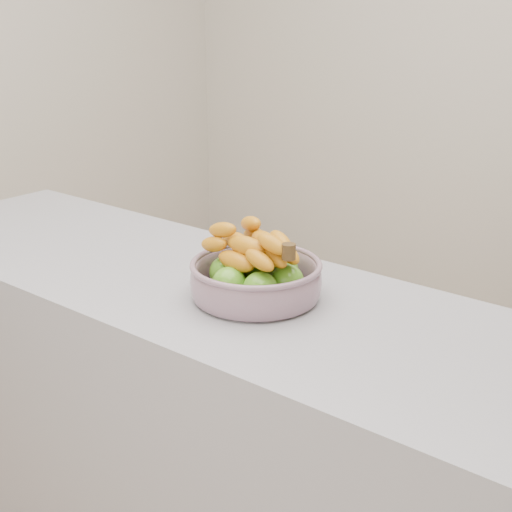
{
  "coord_description": "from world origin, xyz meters",
  "views": [
    {
      "loc": [
        1.11,
        -1.39,
        1.53
      ],
      "look_at": [
        0.19,
        -0.24,
        1.0
      ],
      "focal_mm": 50.0,
      "sensor_mm": 36.0,
      "label": 1
    }
  ],
  "objects": [
    {
      "name": "fruit_bowl",
      "position": [
        0.19,
        -0.23,
        0.95
      ],
      "size": [
        0.29,
        0.29,
        0.16
      ],
      "rotation": [
        0.0,
        0.0,
        -0.25
      ],
      "color": "#8E99AA",
      "rests_on": "counter"
    },
    {
      "name": "counter",
      "position": [
        0.0,
        -0.24,
        0.45
      ],
      "size": [
        2.0,
        0.6,
        0.9
      ],
      "primitive_type": "cube",
      "color": "#9F9DA5",
      "rests_on": "ground"
    }
  ]
}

